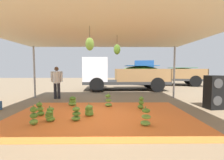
% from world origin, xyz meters
% --- Properties ---
extents(ground_plane, '(40.00, 40.00, 0.00)m').
position_xyz_m(ground_plane, '(0.00, 3.00, 0.00)').
color(ground_plane, '#7F6B51').
extents(tarp_orange, '(6.14, 4.17, 0.01)m').
position_xyz_m(tarp_orange, '(0.00, 0.00, 0.01)').
color(tarp_orange, orange).
rests_on(tarp_orange, ground).
extents(tent_canopy, '(8.00, 7.00, 2.86)m').
position_xyz_m(tent_canopy, '(0.00, -0.09, 2.77)').
color(tent_canopy, '#9EA0A5').
rests_on(tent_canopy, ground).
extents(banana_bunch_0, '(0.33, 0.32, 0.48)m').
position_xyz_m(banana_bunch_0, '(-1.53, -0.60, 0.20)').
color(banana_bunch_0, '#60932D').
rests_on(banana_bunch_0, tarp_orange).
extents(banana_bunch_1, '(0.32, 0.32, 0.52)m').
position_xyz_m(banana_bunch_1, '(1.53, 0.86, 0.24)').
color(banana_bunch_1, '#518428').
rests_on(banana_bunch_1, tarp_orange).
extents(banana_bunch_2, '(0.31, 0.32, 0.51)m').
position_xyz_m(banana_bunch_2, '(-2.07, -0.04, 0.22)').
color(banana_bunch_2, '#518428').
rests_on(banana_bunch_2, tarp_orange).
extents(banana_bunch_3, '(0.29, 0.29, 0.56)m').
position_xyz_m(banana_bunch_3, '(-1.87, -0.91, 0.25)').
color(banana_bunch_3, '#6B9E38').
rests_on(banana_bunch_3, tarp_orange).
extents(banana_bunch_4, '(0.39, 0.39, 0.43)m').
position_xyz_m(banana_bunch_4, '(-1.33, 1.47, 0.19)').
color(banana_bunch_4, '#6B9E38').
rests_on(banana_bunch_4, tarp_orange).
extents(banana_bunch_5, '(0.39, 0.39, 0.48)m').
position_xyz_m(banana_bunch_5, '(-0.75, -0.54, 0.20)').
color(banana_bunch_5, '#6B9E38').
rests_on(banana_bunch_5, tarp_orange).
extents(banana_bunch_6, '(0.41, 0.41, 0.43)m').
position_xyz_m(banana_bunch_6, '(-0.41, -0.06, 0.18)').
color(banana_bunch_6, '#60932D').
rests_on(banana_bunch_6, tarp_orange).
extents(banana_bunch_7, '(0.33, 0.33, 0.54)m').
position_xyz_m(banana_bunch_7, '(1.31, -0.97, 0.23)').
color(banana_bunch_7, '#75A83D').
rests_on(banana_bunch_7, tarp_orange).
extents(banana_bunch_8, '(0.37, 0.41, 0.57)m').
position_xyz_m(banana_bunch_8, '(0.22, 1.30, 0.24)').
color(banana_bunch_8, '#6B9E38').
rests_on(banana_bunch_8, tarp_orange).
extents(cargo_truck_main, '(6.24, 2.57, 2.40)m').
position_xyz_m(cargo_truck_main, '(1.23, 6.64, 1.21)').
color(cargo_truck_main, '#2D2D2D').
rests_on(cargo_truck_main, ground).
extents(cargo_truck_far, '(6.82, 3.84, 2.40)m').
position_xyz_m(cargo_truck_far, '(5.73, 10.40, 1.18)').
color(cargo_truck_far, '#2D2D2D').
rests_on(cargo_truck_far, ground).
extents(worker_0, '(0.63, 0.38, 1.71)m').
position_xyz_m(worker_0, '(-2.55, 3.15, 1.00)').
color(worker_0, '#26262D').
rests_on(worker_0, ground).
extents(speaker_stack, '(0.64, 0.56, 1.34)m').
position_xyz_m(speaker_stack, '(4.43, 0.88, 0.67)').
color(speaker_stack, black).
rests_on(speaker_stack, ground).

